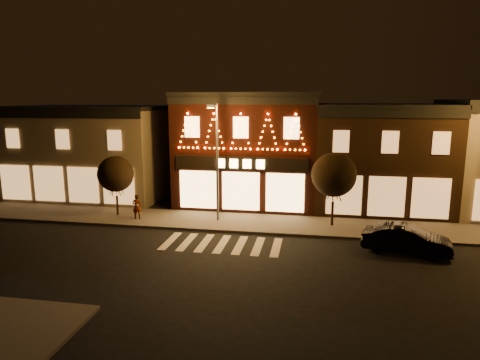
# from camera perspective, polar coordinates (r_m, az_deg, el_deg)

# --- Properties ---
(ground) EXTENTS (120.00, 120.00, 0.00)m
(ground) POSITION_cam_1_polar(r_m,az_deg,el_deg) (20.13, -4.92, -12.31)
(ground) COLOR black
(ground) RESTS_ON ground
(sidewalk_far) EXTENTS (44.00, 4.00, 0.15)m
(sidewalk_far) POSITION_cam_1_polar(r_m,az_deg,el_deg) (27.17, 3.56, -5.87)
(sidewalk_far) COLOR #47423D
(sidewalk_far) RESTS_ON ground
(building_left) EXTENTS (12.20, 8.28, 7.30)m
(building_left) POSITION_cam_1_polar(r_m,az_deg,el_deg) (36.76, -19.16, 3.70)
(building_left) COLOR #7E7259
(building_left) RESTS_ON ground
(building_pulp) EXTENTS (10.20, 8.34, 8.30)m
(building_pulp) POSITION_cam_1_polar(r_m,az_deg,el_deg) (32.41, 1.34, 4.30)
(building_pulp) COLOR black
(building_pulp) RESTS_ON ground
(building_right_a) EXTENTS (9.20, 8.28, 7.50)m
(building_right_a) POSITION_cam_1_polar(r_m,az_deg,el_deg) (32.44, 18.19, 3.04)
(building_right_a) COLOR #332012
(building_right_a) RESTS_ON ground
(streetlamp_mid) EXTENTS (0.47, 1.69, 7.44)m
(streetlamp_mid) POSITION_cam_1_polar(r_m,az_deg,el_deg) (26.62, -3.18, 3.57)
(streetlamp_mid) COLOR #59595E
(streetlamp_mid) RESTS_ON sidewalk_far
(tree_left) EXTENTS (2.38, 2.38, 3.99)m
(tree_left) POSITION_cam_1_polar(r_m,az_deg,el_deg) (29.47, -16.33, 0.77)
(tree_left) COLOR black
(tree_left) RESTS_ON sidewalk_far
(tree_right) EXTENTS (2.72, 2.72, 4.55)m
(tree_right) POSITION_cam_1_polar(r_m,az_deg,el_deg) (26.46, 12.47, 0.69)
(tree_right) COLOR black
(tree_right) RESTS_ON sidewalk_far
(dark_sedan) EXTENTS (4.63, 2.37, 1.46)m
(dark_sedan) POSITION_cam_1_polar(r_m,az_deg,el_deg) (23.83, 21.36, -7.43)
(dark_sedan) COLOR black
(dark_sedan) RESTS_ON ground
(pedestrian) EXTENTS (0.66, 0.51, 1.63)m
(pedestrian) POSITION_cam_1_polar(r_m,az_deg,el_deg) (28.50, -13.64, -3.50)
(pedestrian) COLOR gray
(pedestrian) RESTS_ON sidewalk_far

